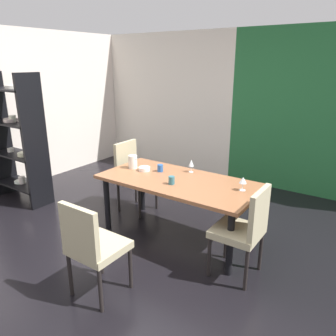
% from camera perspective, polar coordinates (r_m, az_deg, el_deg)
% --- Properties ---
extents(ground_plane, '(5.99, 5.78, 0.02)m').
position_cam_1_polar(ground_plane, '(3.84, -5.60, -14.08)').
color(ground_plane, black).
extents(back_panel_interior, '(2.84, 0.10, 2.54)m').
position_cam_1_polar(back_panel_interior, '(6.51, -0.44, 11.42)').
color(back_panel_interior, silver).
rests_on(back_panel_interior, ground_plane).
extents(garden_window_panel, '(3.15, 0.10, 2.54)m').
position_cam_1_polar(garden_window_panel, '(5.39, 26.92, 8.10)').
color(garden_window_panel, '#236033').
rests_on(garden_window_panel, ground_plane).
extents(dining_table, '(1.85, 0.89, 0.73)m').
position_cam_1_polar(dining_table, '(3.81, 1.79, -3.19)').
color(dining_table, brown).
rests_on(dining_table, ground_plane).
extents(chair_head_near, '(0.44, 0.44, 0.93)m').
position_cam_1_polar(chair_head_near, '(2.96, -13.09, -12.82)').
color(chair_head_near, tan).
rests_on(chair_head_near, ground_plane).
extents(chair_right_near, '(0.44, 0.44, 0.94)m').
position_cam_1_polar(chair_right_near, '(3.23, 13.27, -10.01)').
color(chair_right_near, tan).
rests_on(chair_right_near, ground_plane).
extents(chair_left_far, '(0.44, 0.44, 0.97)m').
position_cam_1_polar(chair_left_far, '(4.60, -6.18, -0.84)').
color(chair_left_far, tan).
rests_on(chair_left_far, ground_plane).
extents(display_shelf, '(0.98, 0.37, 1.89)m').
position_cam_1_polar(display_shelf, '(5.29, -24.94, 4.64)').
color(display_shelf, black).
rests_on(display_shelf, ground_plane).
extents(wine_glass_near_shelf, '(0.06, 0.06, 0.16)m').
position_cam_1_polar(wine_glass_near_shelf, '(4.01, 4.06, 0.83)').
color(wine_glass_near_shelf, silver).
rests_on(wine_glass_near_shelf, dining_table).
extents(wine_glass_north, '(0.08, 0.08, 0.15)m').
position_cam_1_polar(wine_glass_north, '(3.52, 12.92, -2.15)').
color(wine_glass_north, silver).
rests_on(wine_glass_north, dining_table).
extents(serving_bowl_center, '(0.15, 0.15, 0.05)m').
position_cam_1_polar(serving_bowl_center, '(4.09, -4.14, -0.14)').
color(serving_bowl_center, white).
rests_on(serving_bowl_center, dining_table).
extents(cup_south, '(0.07, 0.07, 0.09)m').
position_cam_1_polar(cup_south, '(4.04, -1.37, -0.01)').
color(cup_south, '#25539A').
rests_on(cup_south, dining_table).
extents(cup_front, '(0.07, 0.07, 0.09)m').
position_cam_1_polar(cup_front, '(3.62, 0.62, -2.15)').
color(cup_front, '#306571').
rests_on(cup_front, dining_table).
extents(pitcher_right, '(0.13, 0.11, 0.17)m').
position_cam_1_polar(pitcher_right, '(4.18, -6.13, 1.09)').
color(pitcher_right, silver).
rests_on(pitcher_right, dining_table).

